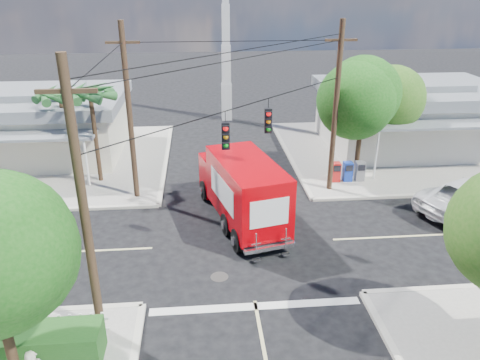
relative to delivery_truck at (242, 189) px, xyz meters
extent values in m
plane|color=black|center=(-0.10, -2.19, -1.66)|extent=(120.00, 120.00, 0.00)
cube|color=gray|center=(10.90, 8.81, -1.59)|extent=(14.00, 14.00, 0.14)
cube|color=beige|center=(3.90, 8.81, -1.59)|extent=(0.25, 14.00, 0.14)
cube|color=beige|center=(10.90, 1.81, -1.59)|extent=(14.00, 0.25, 0.14)
cube|color=gray|center=(-11.10, 8.81, -1.59)|extent=(14.00, 14.00, 0.14)
cube|color=beige|center=(-4.10, 8.81, -1.59)|extent=(0.25, 14.00, 0.14)
cube|color=beige|center=(-11.10, 1.81, -1.59)|extent=(14.00, 0.25, 0.14)
cube|color=beige|center=(-0.10, 7.81, -1.65)|extent=(0.12, 12.00, 0.01)
cube|color=beige|center=(9.90, -2.19, -1.65)|extent=(12.00, 0.12, 0.01)
cube|color=beige|center=(-10.10, -2.19, -1.65)|extent=(12.00, 0.12, 0.01)
cube|color=silver|center=(-0.10, -6.49, -1.65)|extent=(7.50, 0.40, 0.01)
cube|color=silver|center=(12.40, 9.81, 0.18)|extent=(11.00, 8.00, 3.40)
cube|color=gray|center=(12.40, 9.81, 2.23)|extent=(11.80, 8.80, 0.70)
cube|color=gray|center=(12.40, 9.81, 2.73)|extent=(6.05, 4.40, 0.50)
cube|color=gray|center=(12.40, 4.91, 1.38)|extent=(9.90, 1.80, 0.15)
cylinder|color=silver|center=(8.00, 4.11, -0.07)|extent=(0.12, 0.12, 2.90)
cube|color=beige|center=(-12.10, 10.31, 0.08)|extent=(10.00, 8.00, 3.20)
cube|color=gray|center=(-12.10, 10.31, 2.03)|extent=(10.80, 8.80, 0.70)
cube|color=gray|center=(-12.10, 10.31, 2.53)|extent=(5.50, 4.40, 0.50)
cube|color=gray|center=(-12.10, 5.41, 1.18)|extent=(9.00, 1.80, 0.15)
cylinder|color=silver|center=(-8.10, 4.61, -0.17)|extent=(0.12, 0.12, 2.70)
cube|color=silver|center=(0.40, 17.81, -0.16)|extent=(0.80, 0.80, 3.00)
cube|color=silver|center=(0.40, 17.81, 2.84)|extent=(0.70, 0.70, 3.00)
cube|color=silver|center=(0.40, 17.81, 5.84)|extent=(0.60, 0.60, 3.00)
cylinder|color=#422D1C|center=(-7.10, -9.69, 0.34)|extent=(0.28, 0.28, 3.71)
sphere|color=#145410|center=(-6.75, -9.99, 2.54)|extent=(3.25, 3.25, 3.25)
cylinder|color=#422D1C|center=(7.10, 4.61, 0.53)|extent=(0.28, 0.28, 4.10)
sphere|color=#145410|center=(7.10, 4.61, 3.09)|extent=(4.10, 4.10, 4.10)
sphere|color=#145410|center=(6.70, 4.81, 3.35)|extent=(3.33, 3.33, 3.33)
sphere|color=#145410|center=(7.45, 4.31, 2.96)|extent=(3.58, 3.58, 3.58)
cylinder|color=#422D1C|center=(9.70, 6.81, 0.27)|extent=(0.28, 0.28, 3.58)
sphere|color=#296317|center=(9.70, 6.81, 2.51)|extent=(3.58, 3.58, 3.58)
sphere|color=#296317|center=(9.30, 7.01, 2.74)|extent=(2.91, 2.91, 2.91)
sphere|color=#296317|center=(10.05, 6.51, 2.40)|extent=(3.14, 3.14, 3.14)
cylinder|color=#422D1C|center=(-7.60, 5.31, 0.98)|extent=(0.24, 0.24, 5.00)
cone|color=#265F29|center=(-6.70, 5.31, 3.58)|extent=(0.50, 2.06, 0.98)
cone|color=#265F29|center=(-7.04, 6.01, 3.58)|extent=(1.92, 1.68, 0.98)
cone|color=#265F29|center=(-7.80, 6.19, 3.58)|extent=(2.12, 0.95, 0.98)
cone|color=#265F29|center=(-8.41, 5.70, 3.58)|extent=(1.34, 2.07, 0.98)
cone|color=#265F29|center=(-8.41, 4.92, 3.58)|extent=(1.34, 2.07, 0.98)
cone|color=#265F29|center=(-7.80, 4.43, 3.58)|extent=(2.12, 0.95, 0.98)
cone|color=#265F29|center=(-7.04, 4.60, 3.58)|extent=(1.92, 1.68, 0.98)
cylinder|color=#422D1C|center=(-9.60, 6.81, 0.78)|extent=(0.24, 0.24, 4.60)
cone|color=#265F29|center=(-8.70, 6.81, 3.18)|extent=(0.50, 2.06, 0.98)
cone|color=#265F29|center=(-9.04, 7.51, 3.18)|extent=(1.92, 1.68, 0.98)
cone|color=#265F29|center=(-9.80, 7.69, 3.18)|extent=(2.12, 0.95, 0.98)
cone|color=#265F29|center=(-10.41, 7.20, 3.18)|extent=(1.34, 2.07, 0.98)
cone|color=#265F29|center=(-10.41, 6.42, 3.18)|extent=(1.34, 2.07, 0.98)
cone|color=#265F29|center=(-9.80, 5.93, 3.18)|extent=(2.12, 0.95, 0.98)
cone|color=#265F29|center=(-9.04, 6.10, 3.18)|extent=(1.92, 1.68, 0.98)
cylinder|color=#473321|center=(-5.30, -7.39, 2.84)|extent=(0.28, 0.28, 9.00)
cube|color=#473321|center=(-5.30, -7.39, 6.34)|extent=(1.60, 0.12, 0.12)
cylinder|color=#473321|center=(5.10, 3.01, 2.84)|extent=(0.28, 0.28, 9.00)
cube|color=#473321|center=(5.10, 3.01, 6.34)|extent=(1.60, 0.12, 0.12)
cylinder|color=#473321|center=(-5.30, 3.01, 2.84)|extent=(0.28, 0.28, 9.00)
cube|color=#473321|center=(-5.30, 3.01, 6.34)|extent=(1.60, 0.12, 0.12)
cylinder|color=black|center=(-0.10, -2.19, 4.54)|extent=(10.43, 10.43, 0.04)
cube|color=black|center=(-0.90, -2.99, 3.59)|extent=(0.30, 0.24, 1.05)
sphere|color=red|center=(-0.90, -3.13, 3.92)|extent=(0.20, 0.20, 0.20)
cube|color=black|center=(1.00, -1.09, 3.59)|extent=(0.30, 0.24, 1.05)
sphere|color=red|center=(1.00, -1.23, 3.92)|extent=(0.20, 0.20, 0.20)
cube|color=silver|center=(-7.90, -7.79, -1.17)|extent=(5.94, 0.05, 0.08)
cube|color=silver|center=(-7.90, -7.79, -0.77)|extent=(5.94, 0.05, 0.08)
cube|color=silver|center=(-5.10, -7.79, -1.02)|extent=(0.09, 0.06, 1.00)
cube|color=red|center=(5.70, 4.01, -0.97)|extent=(0.50, 0.50, 1.10)
cube|color=#1232A2|center=(6.40, 4.01, -0.97)|extent=(0.50, 0.50, 1.10)
cube|color=slate|center=(7.10, 4.01, -0.97)|extent=(0.50, 0.50, 1.10)
cube|color=black|center=(-0.04, 0.14, -1.15)|extent=(3.82, 7.58, 0.23)
cube|color=#C40007|center=(-0.71, 2.91, -0.40)|extent=(2.55, 2.07, 2.05)
cube|color=black|center=(-0.87, 3.54, -0.03)|extent=(1.96, 0.69, 0.89)
cube|color=silver|center=(-0.91, 3.72, -1.05)|extent=(2.11, 0.62, 0.33)
cube|color=#C40007|center=(0.16, -0.67, 0.25)|extent=(3.55, 5.81, 2.71)
cube|color=white|center=(1.32, -0.39, 0.39)|extent=(0.82, 3.27, 1.21)
cube|color=white|center=(-0.99, -0.95, 0.39)|extent=(0.82, 3.27, 1.21)
cube|color=white|center=(0.81, -3.32, 0.39)|extent=(1.64, 0.42, 1.21)
cube|color=silver|center=(0.84, -3.44, -1.15)|extent=(2.23, 0.76, 0.17)
cube|color=silver|center=(0.24, -3.71, -0.77)|extent=(0.42, 0.15, 0.93)
cube|color=silver|center=(1.50, -3.40, -0.77)|extent=(0.42, 0.15, 0.93)
cylinder|color=black|center=(-1.72, 2.52, -1.15)|extent=(0.53, 1.07, 1.03)
cylinder|color=black|center=(0.36, 3.03, -1.15)|extent=(0.53, 1.07, 1.03)
cylinder|color=black|center=(-0.43, -2.74, -1.15)|extent=(0.53, 1.07, 1.03)
cylinder|color=black|center=(1.65, -2.23, -1.15)|extent=(0.53, 1.07, 1.03)
imported|color=silver|center=(11.46, -0.23, -0.82)|extent=(6.67, 4.85, 1.68)
camera|label=1|loc=(-1.86, -19.88, 9.01)|focal=35.00mm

